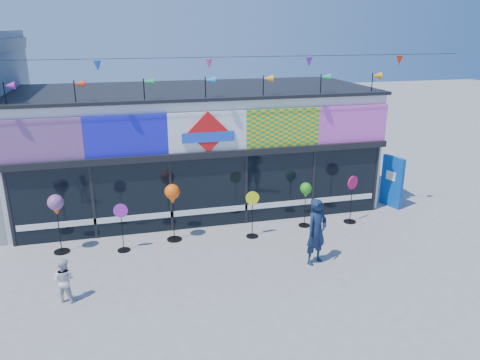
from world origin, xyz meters
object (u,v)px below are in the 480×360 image
object	(u,v)px
adult_man	(317,232)
spinner_3	(252,213)
blue_sign	(392,182)
spinner_5	(352,198)
child	(64,280)
spinner_2	(172,196)
spinner_1	(122,226)
spinner_0	(56,207)
spinner_4	(306,192)

from	to	relation	value
adult_man	spinner_3	bearing A→B (deg)	97.58
adult_man	blue_sign	bearing A→B (deg)	14.26
spinner_3	spinner_5	size ratio (longest dim) A/B	0.92
child	blue_sign	bearing A→B (deg)	-138.75
spinner_2	spinner_1	bearing A→B (deg)	-166.30
spinner_1	spinner_5	world-z (taller)	spinner_5
spinner_0	adult_man	bearing A→B (deg)	-19.15
adult_man	child	bearing A→B (deg)	159.22
spinner_2	adult_man	distance (m)	4.30
spinner_5	child	size ratio (longest dim) A/B	1.49
spinner_1	spinner_5	size ratio (longest dim) A/B	0.90
spinner_0	spinner_4	xyz separation A→B (m)	(7.39, 0.04, -0.21)
blue_sign	spinner_0	size ratio (longest dim) A/B	1.05
spinner_4	spinner_5	world-z (taller)	spinner_5
adult_man	spinner_4	bearing A→B (deg)	51.60
spinner_1	spinner_4	bearing A→B (deg)	3.82
child	spinner_2	bearing A→B (deg)	-114.16
blue_sign	child	size ratio (longest dim) A/B	1.70
blue_sign	spinner_2	size ratio (longest dim) A/B	1.03
blue_sign	spinner_3	bearing A→B (deg)	177.06
spinner_1	child	distance (m)	2.68
blue_sign	spinner_5	world-z (taller)	blue_sign
adult_man	child	world-z (taller)	adult_man
blue_sign	adult_man	size ratio (longest dim) A/B	0.99
spinner_0	adult_man	world-z (taller)	adult_man
spinner_3	spinner_5	world-z (taller)	spinner_5
spinner_0	adult_man	size ratio (longest dim) A/B	0.95
spinner_2	spinner_5	bearing A→B (deg)	-0.66
spinner_2	spinner_5	world-z (taller)	spinner_2
spinner_5	adult_man	size ratio (longest dim) A/B	0.87
blue_sign	spinner_0	world-z (taller)	blue_sign
blue_sign	spinner_4	distance (m)	3.77
spinner_1	blue_sign	bearing A→B (deg)	7.95
spinner_1	spinner_4	xyz separation A→B (m)	(5.67, 0.38, 0.42)
spinner_0	child	bearing A→B (deg)	-82.03
blue_sign	spinner_4	bearing A→B (deg)	177.99
adult_man	child	xyz separation A→B (m)	(-6.38, -0.30, -0.38)
spinner_0	child	world-z (taller)	spinner_0
spinner_0	spinner_5	xyz separation A→B (m)	(8.96, -0.04, -0.55)
spinner_5	adult_man	distance (m)	3.19
blue_sign	spinner_2	distance (m)	7.90
blue_sign	spinner_4	world-z (taller)	blue_sign
spinner_3	child	distance (m)	5.67
spinner_1	spinner_3	bearing A→B (deg)	0.07
spinner_0	spinner_2	world-z (taller)	spinner_2
blue_sign	spinner_2	bearing A→B (deg)	170.62
spinner_0	spinner_4	distance (m)	7.39
spinner_3	spinner_4	xyz separation A→B (m)	(1.85, 0.37, 0.40)
blue_sign	child	distance (m)	11.26
adult_man	child	distance (m)	6.40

